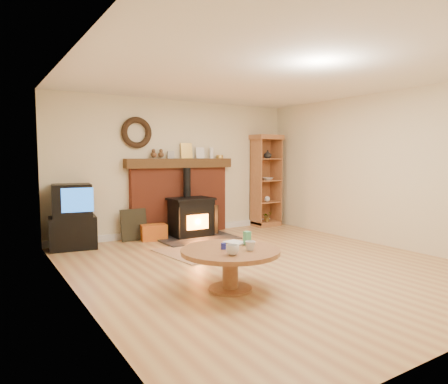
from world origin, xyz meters
TOP-DOWN VIEW (x-y plane):
  - ground at (0.00, 0.00)m, footprint 5.50×5.50m
  - room_shell at (-0.02, 0.09)m, footprint 5.02×5.52m
  - chimney_breast at (0.00, 2.67)m, footprint 2.20×0.22m
  - wood_stove at (0.04, 2.27)m, footprint 1.40×1.00m
  - area_rug at (-0.11, 1.19)m, footprint 1.84×1.38m
  - tv_unit at (-2.06, 2.47)m, footprint 0.79×0.60m
  - curio_cabinet at (2.01, 2.55)m, footprint 0.64×0.46m
  - firelog_box at (-0.67, 2.40)m, footprint 0.50×0.36m
  - leaning_painting at (-0.99, 2.55)m, footprint 0.48×0.13m
  - fire_tools at (0.68, 2.50)m, footprint 0.16×0.16m
  - coffee_table at (-0.98, -0.64)m, footprint 1.13×1.13m

SIDE VIEW (x-z plane):
  - ground at x=0.00m, z-range 0.00..0.00m
  - area_rug at x=-0.11m, z-range 0.00..0.01m
  - fire_tools at x=0.68m, z-range -0.24..0.46m
  - firelog_box at x=-0.67m, z-range 0.00..0.29m
  - leaning_painting at x=-0.99m, z-range 0.00..0.57m
  - wood_stove at x=0.04m, z-range -0.29..1.01m
  - coffee_table at x=-0.98m, z-range 0.07..0.70m
  - tv_unit at x=-2.06m, z-range -0.02..1.05m
  - chimney_breast at x=0.00m, z-range -0.09..1.69m
  - curio_cabinet at x=2.01m, z-range 0.00..1.98m
  - room_shell at x=-0.02m, z-range 0.41..3.02m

